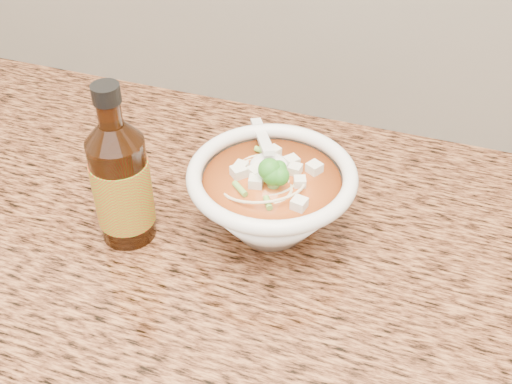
% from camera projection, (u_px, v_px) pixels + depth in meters
% --- Properties ---
extents(counter_slab, '(4.00, 0.68, 0.04)m').
position_uv_depth(counter_slab, '(299.00, 269.00, 0.78)').
color(counter_slab, brown).
rests_on(counter_slab, cabinet).
extents(soup_bowl, '(0.20, 0.22, 0.11)m').
position_uv_depth(soup_bowl, '(272.00, 198.00, 0.78)').
color(soup_bowl, white).
rests_on(soup_bowl, counter_slab).
extents(hot_sauce_bottle, '(0.08, 0.08, 0.21)m').
position_uv_depth(hot_sauce_bottle, '(121.00, 183.00, 0.75)').
color(hot_sauce_bottle, '#331606').
rests_on(hot_sauce_bottle, counter_slab).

